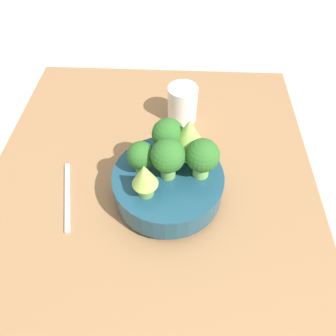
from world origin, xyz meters
name	(u,v)px	position (x,y,z in m)	size (l,w,h in m)	color
ground_plane	(149,220)	(0.00, 0.00, 0.00)	(6.00, 6.00, 0.00)	#ADA89E
table	(149,215)	(0.00, 0.00, 0.02)	(0.93, 0.67, 0.04)	olive
bowl	(168,184)	(-0.03, 0.04, 0.08)	(0.20, 0.20, 0.07)	navy
broccoli_floret_left	(168,135)	(-0.08, 0.03, 0.16)	(0.06, 0.06, 0.08)	#6BA34C
broccoli_floret_center	(168,157)	(-0.03, 0.04, 0.16)	(0.06, 0.06, 0.08)	#6BA34C
romanesco_piece_far	(189,136)	(-0.07, 0.07, 0.17)	(0.07, 0.07, 0.10)	#6BA34C
romanesco_piece_near	(144,178)	(0.01, 0.00, 0.15)	(0.04, 0.04, 0.07)	#609347
broccoli_floret_back	(202,157)	(-0.04, 0.09, 0.15)	(0.06, 0.06, 0.08)	#7AB256
broccoli_floret_front	(141,156)	(-0.04, -0.01, 0.14)	(0.05, 0.05, 0.06)	#6BA34C
cup	(182,104)	(-0.26, 0.06, 0.09)	(0.07, 0.07, 0.09)	silver
fork	(68,196)	(-0.02, -0.16, 0.05)	(0.16, 0.05, 0.01)	#B2B2B7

